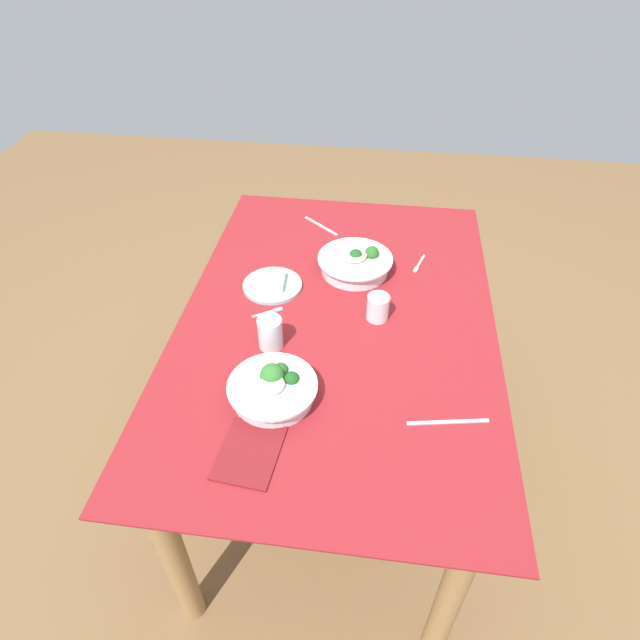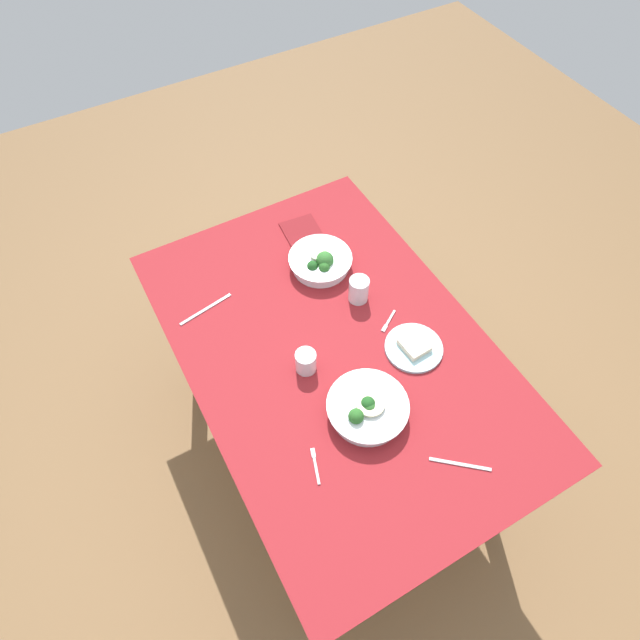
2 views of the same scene
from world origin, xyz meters
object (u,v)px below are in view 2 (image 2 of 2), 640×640
at_px(broccoli_bowl_near, 367,409).
at_px(fork_by_far_bowl, 388,322).
at_px(broccoli_bowl_far, 321,262).
at_px(fork_by_near_bowl, 315,464).
at_px(water_glass_center, 306,362).
at_px(napkin_folded_upper, 304,234).
at_px(water_glass_side, 359,290).
at_px(table_knife_left, 206,309).
at_px(table_knife_right, 460,464).
at_px(bread_side_plate, 414,347).

relative_size(broccoli_bowl_near, fork_by_far_bowl, 2.80).
distance_m(broccoli_bowl_far, fork_by_far_bowl, 0.35).
xyz_separation_m(fork_by_far_bowl, fork_by_near_bowl, (0.32, -0.47, 0.00)).
height_order(water_glass_center, napkin_folded_upper, water_glass_center).
bearing_deg(fork_by_near_bowl, water_glass_center, -5.19).
relative_size(broccoli_bowl_near, water_glass_side, 2.59).
relative_size(broccoli_bowl_far, water_glass_center, 2.88).
bearing_deg(table_knife_left, table_knife_right, 105.91).
height_order(water_glass_center, fork_by_near_bowl, water_glass_center).
height_order(water_glass_center, water_glass_side, water_glass_side).
height_order(fork_by_far_bowl, table_knife_right, same).
xyz_separation_m(bread_side_plate, table_knife_right, (0.40, -0.11, -0.01)).
bearing_deg(water_glass_center, fork_by_far_bowl, 93.74).
distance_m(bread_side_plate, table_knife_right, 0.41).
height_order(broccoli_bowl_near, water_glass_side, water_glass_side).
bearing_deg(broccoli_bowl_far, water_glass_center, -35.45).
height_order(broccoli_bowl_near, fork_by_near_bowl, broccoli_bowl_near).
distance_m(broccoli_bowl_near, table_knife_right, 0.32).
bearing_deg(table_knife_left, water_glass_center, 107.08).
distance_m(bread_side_plate, fork_by_far_bowl, 0.13).
bearing_deg(table_knife_right, water_glass_center, 155.12).
bearing_deg(broccoli_bowl_near, fork_by_far_bowl, 135.88).
bearing_deg(napkin_folded_upper, broccoli_bowl_near, -13.84).
bearing_deg(broccoli_bowl_far, water_glass_side, 13.71).
height_order(water_glass_side, table_knife_right, water_glass_side).
xyz_separation_m(bread_side_plate, napkin_folded_upper, (-0.65, -0.07, -0.01)).
relative_size(broccoli_bowl_near, water_glass_center, 3.11).
bearing_deg(napkin_folded_upper, broccoli_bowl_far, -7.54).
relative_size(water_glass_side, fork_by_near_bowl, 0.90).
distance_m(water_glass_center, fork_by_near_bowl, 0.33).
height_order(bread_side_plate, fork_by_far_bowl, bread_side_plate).
relative_size(fork_by_near_bowl, table_knife_right, 0.60).
bearing_deg(table_knife_right, fork_by_near_bowl, -169.28).
distance_m(broccoli_bowl_near, water_glass_center, 0.25).
relative_size(water_glass_side, table_knife_right, 0.54).
distance_m(broccoli_bowl_far, water_glass_center, 0.44).
bearing_deg(table_knife_right, bread_side_plate, 114.29).
bearing_deg(bread_side_plate, table_knife_left, -131.89).
height_order(water_glass_side, fork_by_far_bowl, water_glass_side).
xyz_separation_m(fork_by_far_bowl, table_knife_left, (-0.36, -0.54, -0.00)).
bearing_deg(table_knife_right, broccoli_bowl_near, 159.09).
xyz_separation_m(broccoli_bowl_near, table_knife_right, (0.27, 0.15, -0.03)).
relative_size(bread_side_plate, water_glass_center, 2.39).
bearing_deg(table_knife_left, napkin_folded_upper, -172.31).
bearing_deg(fork_by_near_bowl, table_knife_right, -100.72).
relative_size(bread_side_plate, fork_by_far_bowl, 2.16).
xyz_separation_m(bread_side_plate, fork_by_near_bowl, (0.19, -0.48, -0.01)).
xyz_separation_m(table_knife_right, napkin_folded_upper, (-1.05, 0.04, 0.00)).
height_order(broccoli_bowl_near, table_knife_right, broccoli_bowl_near).
relative_size(broccoli_bowl_near, napkin_folded_upper, 1.38).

